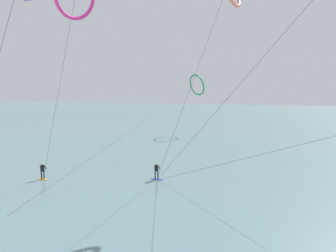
% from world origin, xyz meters
% --- Properties ---
extents(sea_water, '(400.00, 200.00, 0.08)m').
position_xyz_m(sea_water, '(0.00, 105.91, 0.04)').
color(sea_water, slate).
rests_on(sea_water, ground).
extents(surfer_amber, '(1.40, 0.64, 1.70)m').
position_xyz_m(surfer_amber, '(-13.01, 19.50, 0.82)').
color(surfer_amber, orange).
rests_on(surfer_amber, ground).
extents(surfer_cobalt, '(1.40, 0.68, 1.70)m').
position_xyz_m(surfer_cobalt, '(-2.18, 23.46, 0.82)').
color(surfer_cobalt, '#2647B7').
rests_on(surfer_cobalt, ground).
extents(kite_emerald, '(4.69, 49.33, 12.58)m').
position_xyz_m(kite_emerald, '(-7.29, 58.13, 10.31)').
color(kite_emerald, '#199351').
rests_on(kite_emerald, ground).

